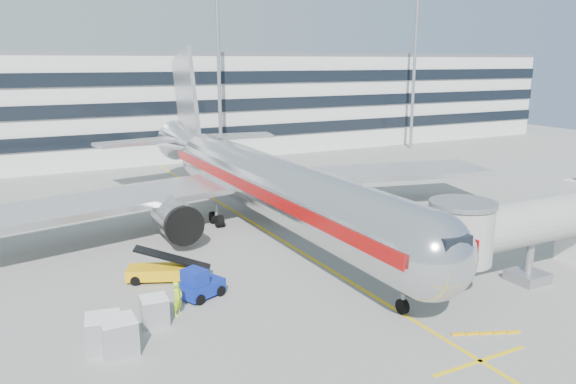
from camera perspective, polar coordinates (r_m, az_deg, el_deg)
name	(u,v)px	position (r m, az deg, el deg)	size (l,w,h in m)	color
ground	(330,269)	(40.05, 4.25, -7.85)	(180.00, 180.00, 0.00)	gray
lead_in_line	(268,232)	(48.35, -2.01, -4.09)	(0.25, 70.00, 0.01)	yellow
stop_bar	(480,361)	(30.22, 18.94, -15.93)	(6.00, 0.25, 0.01)	yellow
main_jet	(259,180)	(48.79, -2.93, 1.20)	(50.95, 48.70, 16.06)	silver
jet_bridge	(550,222)	(41.21, 25.07, -2.82)	(17.80, 4.50, 7.00)	silver
terminal	(135,104)	(92.03, -15.24, 8.64)	(150.00, 24.25, 15.60)	silver
light_mast_centre	(218,57)	(78.77, -7.08, 13.47)	(2.40, 1.20, 25.45)	gray
light_mast_east	(415,58)	(96.22, 12.76, 13.18)	(2.40, 1.20, 25.45)	gray
belt_loader	(163,271)	(38.75, -12.54, -7.82)	(5.01, 3.47, 2.38)	#EDAA09
baggage_tug	(200,285)	(35.49, -8.94, -9.31)	(3.04, 2.50, 1.99)	navy
cargo_container_left	(104,333)	(30.76, -18.23, -13.43)	(1.97, 1.97, 1.82)	#AEB0B5
cargo_container_right	(154,310)	(32.84, -13.42, -11.61)	(1.58, 1.58, 1.55)	#AEB0B5
cargo_container_front	(119,336)	(30.24, -16.83, -13.80)	(1.71, 1.71, 1.82)	#AEB0B5
ramp_worker	(178,298)	(33.43, -11.15, -10.57)	(0.75, 0.49, 2.05)	#ABE518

